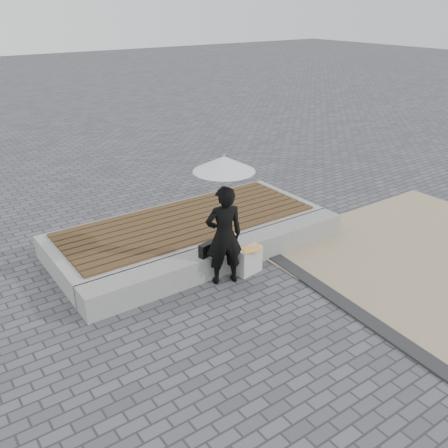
{
  "coord_description": "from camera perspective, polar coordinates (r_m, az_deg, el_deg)",
  "views": [
    {
      "loc": [
        -4.19,
        -4.27,
        4.08
      ],
      "look_at": [
        -0.29,
        1.25,
        1.0
      ],
      "focal_mm": 39.42,
      "sensor_mm": 36.0,
      "label": 1
    }
  ],
  "objects": [
    {
      "name": "ground",
      "position": [
        7.25,
        7.71,
        -10.05
      ],
      "size": [
        80.0,
        80.0,
        0.0
      ],
      "primitive_type": "plane",
      "color": "#535358",
      "rests_on": "ground"
    },
    {
      "name": "edging_band",
      "position": [
        7.43,
        14.7,
        -9.59
      ],
      "size": [
        0.61,
        5.2,
        0.04
      ],
      "primitive_type": "cube",
      "rotation": [
        0.0,
        0.0,
        -0.07
      ],
      "color": "#28292B",
      "rests_on": "ground"
    },
    {
      "name": "seating_ledge",
      "position": [
        8.19,
        0.24,
        -3.78
      ],
      "size": [
        5.0,
        0.45,
        0.4
      ],
      "primitive_type": "cube",
      "color": "#9C9C97",
      "rests_on": "ground"
    },
    {
      "name": "timber_platform",
      "position": [
        9.09,
        -4.15,
        -0.84
      ],
      "size": [
        5.0,
        2.0,
        0.4
      ],
      "primitive_type": "cube",
      "color": "#AFAFAA",
      "rests_on": "ground"
    },
    {
      "name": "timber_decking",
      "position": [
        9.0,
        -4.19,
        0.42
      ],
      "size": [
        4.6,
        1.8,
        0.04
      ],
      "primitive_type": null,
      "color": "brown",
      "rests_on": "timber_platform"
    },
    {
      "name": "woman",
      "position": [
        7.52,
        -0.0,
        -1.36
      ],
      "size": [
        0.68,
        0.54,
        1.61
      ],
      "primitive_type": "imported",
      "rotation": [
        0.0,
        0.0,
        2.84
      ],
      "color": "black",
      "rests_on": "ground"
    },
    {
      "name": "parasol",
      "position": [
        7.09,
        -0.0,
        7.0
      ],
      "size": [
        0.91,
        0.91,
        1.16
      ],
      "rotation": [
        0.0,
        0.0,
        0.33
      ],
      "color": "#AAAAAF",
      "rests_on": "ground"
    },
    {
      "name": "handbag",
      "position": [
        7.75,
        -1.92,
        -2.96
      ],
      "size": [
        0.32,
        0.17,
        0.22
      ],
      "primitive_type": "cube",
      "rotation": [
        0.0,
        0.0,
        0.2
      ],
      "color": "black",
      "rests_on": "seating_ledge"
    },
    {
      "name": "canvas_tote",
      "position": [
        8.02,
        2.98,
        -4.26
      ],
      "size": [
        0.46,
        0.25,
        0.46
      ],
      "primitive_type": "cube",
      "rotation": [
        0.0,
        0.0,
        0.15
      ],
      "color": "beige",
      "rests_on": "ground"
    },
    {
      "name": "magazine",
      "position": [
        7.88,
        3.24,
        -2.91
      ],
      "size": [
        0.36,
        0.3,
        0.01
      ],
      "primitive_type": "cube",
      "rotation": [
        0.0,
        0.0,
        -0.22
      ],
      "color": "#F8454D",
      "rests_on": "canvas_tote"
    }
  ]
}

